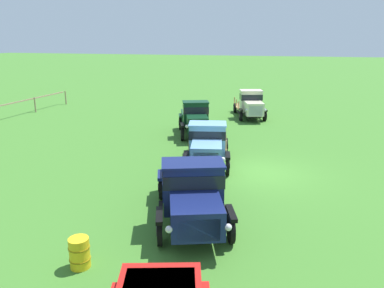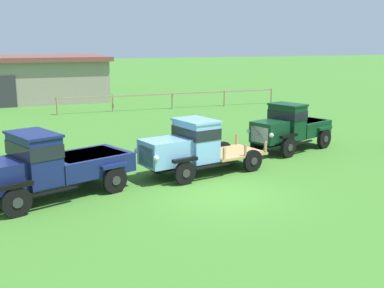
{
  "view_description": "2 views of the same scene",
  "coord_description": "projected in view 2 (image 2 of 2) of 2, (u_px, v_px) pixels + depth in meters",
  "views": [
    {
      "loc": [
        -16.36,
        -1.43,
        5.92
      ],
      "look_at": [
        0.34,
        3.47,
        1.0
      ],
      "focal_mm": 35.0,
      "sensor_mm": 36.0,
      "label": 1
    },
    {
      "loc": [
        -6.5,
        -13.88,
        5.04
      ],
      "look_at": [
        0.34,
        3.47,
        1.0
      ],
      "focal_mm": 45.0,
      "sensor_mm": 36.0,
      "label": 2
    }
  ],
  "objects": [
    {
      "name": "ground_plane",
      "position": [
        221.0,
        195.0,
        16.01
      ],
      "size": [
        240.0,
        240.0,
        0.0
      ],
      "primitive_type": "plane",
      "color": "#3D7528"
    },
    {
      "name": "paddock_fence",
      "position": [
        172.0,
        97.0,
        35.77
      ],
      "size": [
        16.87,
        0.7,
        1.24
      ],
      "color": "#997F60",
      "rests_on": "ground"
    },
    {
      "name": "vintage_truck_second_in_line",
      "position": [
        47.0,
        165.0,
        15.51
      ],
      "size": [
        5.7,
        3.71,
        2.2
      ],
      "color": "black",
      "rests_on": "ground"
    },
    {
      "name": "vintage_truck_midrow_center",
      "position": [
        191.0,
        146.0,
        18.14
      ],
      "size": [
        5.34,
        2.91,
        2.12
      ],
      "color": "black",
      "rests_on": "ground"
    },
    {
      "name": "vintage_truck_far_side",
      "position": [
        290.0,
        127.0,
        22.25
      ],
      "size": [
        4.74,
        3.14,
        2.2
      ],
      "color": "black",
      "rests_on": "ground"
    }
  ]
}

